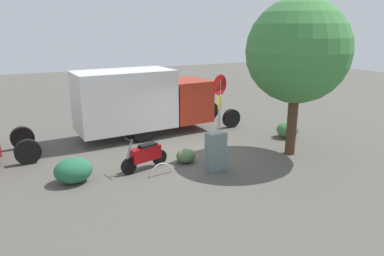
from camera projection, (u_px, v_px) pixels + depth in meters
The scene contains 10 objects.
ground_plane at pixel (200, 154), 13.57m from camera, with size 60.00×60.00×0.00m, color #524F48.
box_truck_near at pixel (145, 99), 15.57m from camera, with size 7.63×2.53×2.96m.
motorcycle at pixel (145, 155), 11.96m from camera, with size 1.78×0.71×1.20m.
stop_sign at pixel (219, 102), 12.88m from camera, with size 0.71×0.33×3.08m.
street_tree at pixel (298, 52), 12.51m from camera, with size 3.74×3.74×5.77m.
utility_cabinet at pixel (216, 151), 11.88m from camera, with size 0.65×0.40×1.32m, color slate.
bike_rack_hoop at pixel (161, 175), 11.61m from camera, with size 0.85×0.85×0.05m, color #B7B7BC.
shrub_near_sign at pixel (73, 170), 10.96m from camera, with size 1.17×0.96×0.80m, color #246645.
shrub_mid_verge at pixel (186, 156), 12.63m from camera, with size 0.73×0.60×0.50m, color #507040.
shrub_by_tree at pixel (288, 129), 15.52m from camera, with size 1.04×0.85×0.71m, color #3B763F.
Camera 1 is at (6.06, 11.24, 4.71)m, focal length 32.75 mm.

